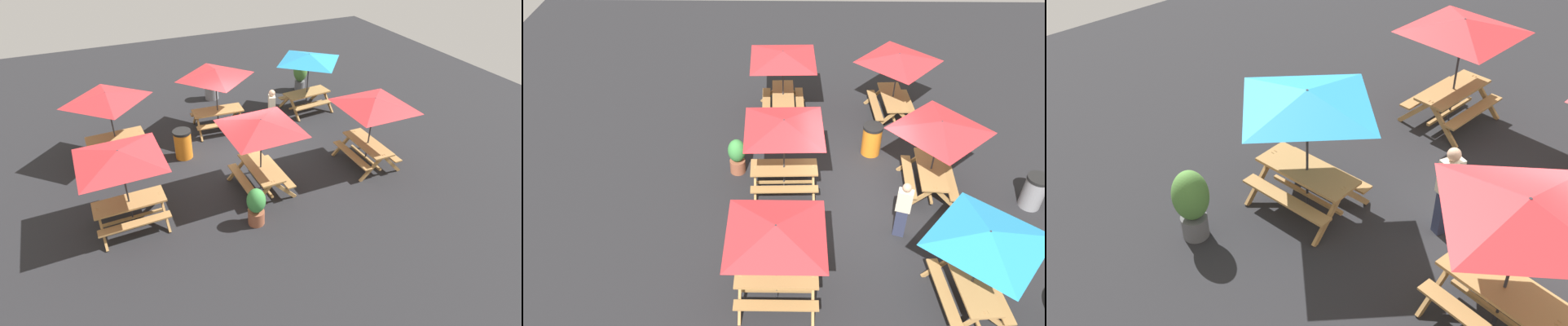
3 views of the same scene
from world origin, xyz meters
The scene contains 11 objects.
ground_plane centered at (0.00, 0.00, 0.00)m, with size 27.42×27.42×0.00m, color #232326.
picnic_table_0 centered at (3.51, 2.16, 1.99)m, with size 2.17×2.17×2.34m.
picnic_table_1 centered at (-0.21, -1.88, 1.99)m, with size 2.83×2.83×2.34m.
picnic_table_2 centered at (-0.20, 2.07, 1.99)m, with size 2.13×2.13×2.34m.
picnic_table_3 centered at (-3.83, 1.59, 1.99)m, with size 2.09×2.09×2.34m.
picnic_table_4 centered at (3.41, -1.99, 1.99)m, with size 2.83×2.83×2.34m.
picnic_table_5 centered at (-3.91, -1.97, 1.99)m, with size 2.83×2.83×2.34m.
trash_bin_gray centered at (0.37, 4.68, 0.49)m, with size 0.59×0.59×0.98m.
trash_bin_orange centered at (-1.85, 0.70, 0.49)m, with size 0.59×0.59×0.98m.
potted_plant_1 centered at (-0.92, -3.22, 0.58)m, with size 0.50×0.50×1.10m.
person_standing centered at (1.46, 1.02, 0.89)m, with size 0.32×0.41×1.67m.
Camera 2 is at (10.29, -1.73, 9.50)m, focal length 35.00 mm.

